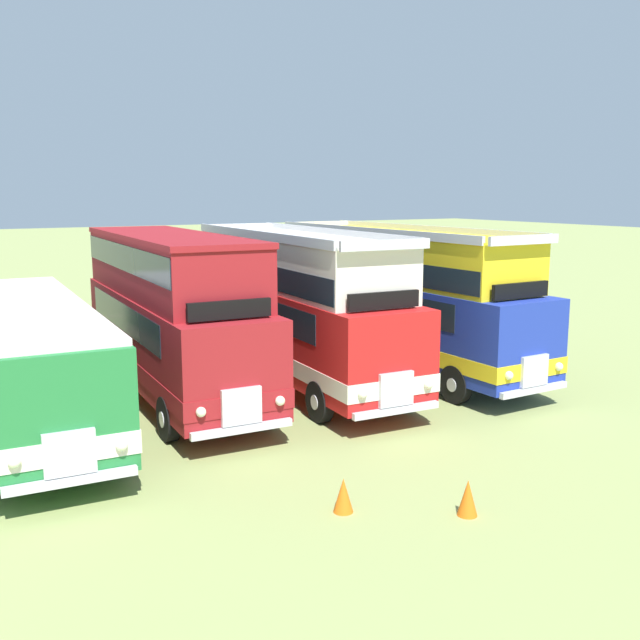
% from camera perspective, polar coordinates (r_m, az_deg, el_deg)
% --- Properties ---
extents(bus_fifth_in_row, '(3.09, 11.54, 2.99)m').
position_cam_1_polar(bus_fifth_in_row, '(19.00, -21.61, -2.40)').
color(bus_fifth_in_row, '#237538').
rests_on(bus_fifth_in_row, ground).
extents(bus_sixth_in_row, '(2.98, 10.29, 4.49)m').
position_cam_1_polar(bus_sixth_in_row, '(20.23, -11.56, 0.88)').
color(bus_sixth_in_row, maroon).
rests_on(bus_sixth_in_row, ground).
extents(bus_seventh_in_row, '(3.08, 10.84, 4.52)m').
position_cam_1_polar(bus_seventh_in_row, '(21.43, -1.88, 1.30)').
color(bus_seventh_in_row, red).
rests_on(bus_seventh_in_row, ground).
extents(bus_eighth_in_row, '(2.78, 11.42, 4.52)m').
position_cam_1_polar(bus_eighth_in_row, '(23.38, 6.15, 1.98)').
color(bus_eighth_in_row, '#1E339E').
rests_on(bus_eighth_in_row, ground).
extents(cone_near_end, '(0.36, 0.36, 0.65)m').
position_cam_1_polar(cone_near_end, '(13.39, 11.47, -13.46)').
color(cone_near_end, orange).
rests_on(cone_near_end, ground).
extents(cone_mid_row, '(0.36, 0.36, 0.63)m').
position_cam_1_polar(cone_mid_row, '(13.27, 1.84, -13.53)').
color(cone_mid_row, orange).
rests_on(cone_mid_row, ground).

